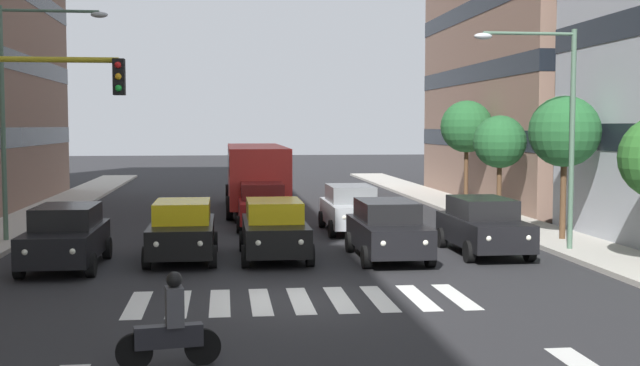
% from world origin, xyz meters
% --- Properties ---
extents(ground_plane, '(180.00, 180.00, 0.00)m').
position_xyz_m(ground_plane, '(0.00, 0.00, 0.00)').
color(ground_plane, '#262628').
extents(crosswalk_markings, '(7.65, 2.80, 0.01)m').
position_xyz_m(crosswalk_markings, '(-0.00, 0.00, 0.00)').
color(crosswalk_markings, silver).
rests_on(crosswalk_markings, ground_plane).
extents(lane_arrow_0, '(0.50, 2.20, 0.01)m').
position_xyz_m(lane_arrow_0, '(-4.14, 5.50, 0.00)').
color(lane_arrow_0, silver).
rests_on(lane_arrow_0, ground_plane).
extents(car_0, '(2.02, 4.44, 1.72)m').
position_xyz_m(car_0, '(-6.18, -5.89, 0.89)').
color(car_0, black).
rests_on(car_0, ground_plane).
extents(car_1, '(2.02, 4.44, 1.72)m').
position_xyz_m(car_1, '(-3.09, -5.31, 0.89)').
color(car_1, black).
rests_on(car_1, ground_plane).
extents(car_2, '(2.02, 4.44, 1.72)m').
position_xyz_m(car_2, '(0.21, -5.83, 0.89)').
color(car_2, black).
rests_on(car_2, ground_plane).
extents(car_3, '(2.02, 4.44, 1.72)m').
position_xyz_m(car_3, '(2.91, -5.89, 0.89)').
color(car_3, black).
rests_on(car_3, ground_plane).
extents(car_4, '(2.02, 4.44, 1.72)m').
position_xyz_m(car_4, '(6.03, -4.92, 0.89)').
color(car_4, black).
rests_on(car_4, ground_plane).
extents(car_row2_0, '(2.02, 4.44, 1.72)m').
position_xyz_m(car_row2_0, '(-2.97, -11.42, 0.89)').
color(car_row2_0, '#B2B7BC').
rests_on(car_row2_0, ground_plane).
extents(car_row2_1, '(2.02, 4.44, 1.72)m').
position_xyz_m(car_row2_1, '(0.23, -13.06, 0.89)').
color(car_row2_1, maroon).
rests_on(car_row2_1, ground_plane).
extents(bus_behind_traffic, '(2.78, 10.50, 3.00)m').
position_xyz_m(bus_behind_traffic, '(0.21, -19.38, 1.86)').
color(bus_behind_traffic, red).
rests_on(bus_behind_traffic, ground_plane).
extents(motorcycle_with_rider, '(1.69, 0.43, 1.57)m').
position_xyz_m(motorcycle_with_rider, '(2.57, 4.73, 0.65)').
color(motorcycle_with_rider, black).
rests_on(motorcycle_with_rider, ground_plane).
extents(street_lamp_left, '(3.21, 0.28, 6.69)m').
position_xyz_m(street_lamp_left, '(-8.32, -5.68, 4.31)').
color(street_lamp_left, '#4C6B56').
rests_on(street_lamp_left, sidewalk_left).
extents(street_lamp_right, '(3.51, 0.28, 7.68)m').
position_xyz_m(street_lamp_right, '(8.31, -9.72, 4.87)').
color(street_lamp_right, '#4C6B56').
rests_on(street_lamp_right, sidewalk_right).
extents(street_tree_1, '(2.37, 2.37, 4.78)m').
position_xyz_m(street_tree_1, '(-9.57, -7.79, 3.72)').
color(street_tree_1, '#513823').
rests_on(street_tree_1, sidewalk_left).
extents(street_tree_2, '(2.14, 2.14, 4.20)m').
position_xyz_m(street_tree_2, '(-9.44, -13.71, 3.26)').
color(street_tree_2, '#513823').
rests_on(street_tree_2, sidewalk_left).
extents(street_tree_3, '(2.45, 2.45, 4.97)m').
position_xyz_m(street_tree_3, '(-9.69, -19.00, 3.87)').
color(street_tree_3, '#513823').
rests_on(street_tree_3, sidewalk_left).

